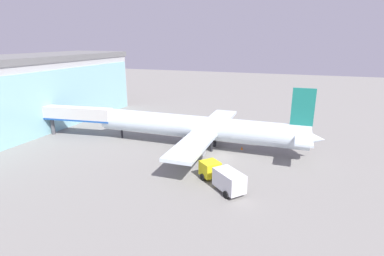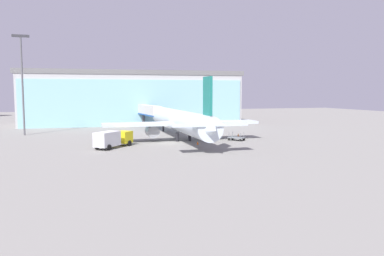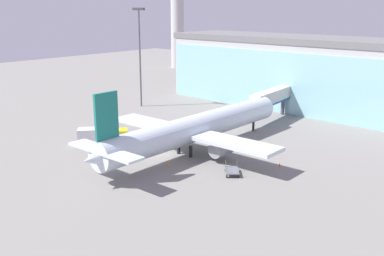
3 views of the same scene
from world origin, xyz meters
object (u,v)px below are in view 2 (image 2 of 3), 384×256
Objects in this scene: baggage_cart at (236,138)px; airplane at (180,121)px; catering_truck at (113,139)px; safety_cone_nose at (198,143)px; jet_bridge at (149,111)px; apron_light_mast at (22,77)px; safety_cone_wingtip at (238,135)px.

airplane is at bearing -153.04° from baggage_cart.
safety_cone_nose is (13.83, -0.14, -1.19)m from catering_truck.
safety_cone_nose is at bearing -48.01° from catering_truck.
airplane is at bearing -19.93° from catering_truck.
airplane reaches higher than baggage_cart.
jet_bridge is 0.36× the size of airplane.
catering_truck is 22.23m from baggage_cart.
safety_cone_nose is at bearing -169.72° from airplane.
airplane is (1.42, -23.78, -0.75)m from jet_bridge.
baggage_cart is at bearing 18.91° from safety_cone_nose.
safety_cone_wingtip is (40.71, -14.05, -11.48)m from apron_light_mast.
airplane reaches higher than safety_cone_wingtip.
baggage_cart is at bearing -40.52° from catering_truck.
catering_truck is at bearing -160.43° from safety_cone_wingtip.
airplane is 13.09m from safety_cone_wingtip.
jet_bridge reaches higher than catering_truck.
airplane is 70.30× the size of safety_cone_wingtip.
airplane reaches higher than catering_truck.
apron_light_mast is at bearing 60.59° from airplane.
baggage_cart is at bearing -28.43° from apron_light_mast.
safety_cone_nose is (29.35, -23.15, -11.48)m from apron_light_mast.
airplane is (28.22, -16.40, -8.33)m from apron_light_mast.
apron_light_mast is 44.57m from safety_cone_wingtip.
apron_light_mast is 29.60m from catering_truck.
safety_cone_wingtip is at bearing 38.69° from safety_cone_nose.
jet_bridge is at bearing 122.99° from safety_cone_wingtip.
apron_light_mast reaches higher than jet_bridge.
apron_light_mast is 6.30× the size of baggage_cart.
airplane is 5.63× the size of catering_truck.
baggage_cart is at bearing -164.50° from jet_bridge.
apron_light_mast reaches higher than baggage_cart.
catering_truck is at bearing 118.25° from airplane.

